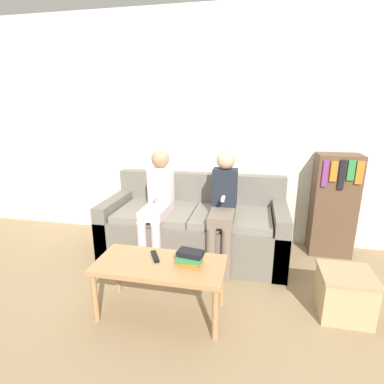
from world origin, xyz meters
The scene contains 10 objects.
ground_plane centered at (0.00, 0.00, 0.00)m, with size 10.00×10.00×0.00m, color #937A56.
wall_back centered at (0.00, 1.05, 1.30)m, with size 8.00×0.06×2.60m.
couch centered at (0.00, 0.54, 0.29)m, with size 1.90×0.84×0.83m.
coffee_table centered at (-0.06, -0.50, 0.38)m, with size 0.97×0.46×0.43m.
person_left centered at (-0.35, 0.34, 0.65)m, with size 0.24×0.57×1.14m.
person_right centered at (0.32, 0.34, 0.65)m, with size 0.24×0.57×1.15m.
tv_remote centered at (-0.12, -0.43, 0.44)m, with size 0.12×0.17×0.02m.
book_stack centered at (0.17, -0.48, 0.49)m, with size 0.21×0.17×0.11m.
bookshelf centered at (1.44, 0.86, 0.55)m, with size 0.43×0.31×1.09m.
storage_box centered at (1.32, -0.23, 0.18)m, with size 0.39×0.37×0.36m.
Camera 1 is at (0.59, -2.41, 1.55)m, focal length 28.00 mm.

